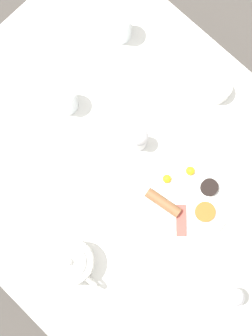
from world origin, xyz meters
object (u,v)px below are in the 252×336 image
Objects in this scene: knife_by_plate at (15,165)px; teacup_with_saucer_left at (216,90)px; teapot_near at (72,262)px; water_glass_short at (120,25)px; water_glass_tall at (65,99)px; fork_spare at (53,21)px; salt_grinder at (140,139)px; pepper_grinder at (233,297)px; breakfast_plate at (185,196)px.

teacup_with_saucer_left is at bearing 154.56° from knife_by_plate.
water_glass_short is (-0.57, -0.38, 0.01)m from teapot_near.
water_glass_tall is 0.53× the size of knife_by_plate.
fork_spare is (0.11, -0.18, -0.05)m from water_glass_short.
salt_grinder is 0.54× the size of knife_by_plate.
breakfast_plate is at bearing -113.16° from pepper_grinder.
salt_grinder is (-0.02, -0.20, 0.04)m from breakfast_plate.
breakfast_plate reaches higher than fork_spare.
breakfast_plate is 1.82× the size of fork_spare.
water_glass_short is 0.59× the size of knife_by_plate.
water_glass_tall is (0.04, -0.43, 0.04)m from breakfast_plate.
fork_spare is (-0.16, -0.22, -0.05)m from water_glass_tall.
breakfast_plate is at bearing 123.51° from knife_by_plate.
fork_spare is at bearing -100.47° from breakfast_plate.
knife_by_plate is at bearing 7.40° from water_glass_short.
teacup_with_saucer_left is at bearing 168.26° from salt_grinder.
water_glass_short is at bearing -114.92° from pepper_grinder.
pepper_grinder is 0.70m from knife_by_plate.
salt_grinder is at bearing -106.49° from pepper_grinder.
pepper_grinder is (0.40, 0.41, 0.03)m from teacup_with_saucer_left.
breakfast_plate is 0.43m from water_glass_tall.
pepper_grinder is at bearing 45.49° from teacup_with_saucer_left.
pepper_grinder reaches higher than water_glass_tall.
water_glass_short is at bearing -79.78° from teacup_with_saucer_left.
teacup_with_saucer_left is (-0.29, -0.14, 0.01)m from breakfast_plate.
water_glass_short is (-0.27, -0.04, 0.01)m from water_glass_tall.
teapot_near is 1.28× the size of teacup_with_saucer_left.
salt_grinder reaches higher than knife_by_plate.
teacup_with_saucer_left is 0.44m from water_glass_tall.
salt_grinder is (0.27, -0.06, 0.03)m from teacup_with_saucer_left.
pepper_grinder is (0.12, 0.27, 0.04)m from breakfast_plate.
breakfast_plate is at bearing 95.16° from water_glass_tall.
breakfast_plate is 0.20m from salt_grinder.
knife_by_plate is (0.50, 0.06, -0.05)m from water_glass_short.
teacup_with_saucer_left is at bearing 108.42° from fork_spare.
pepper_grinder is at bearing 66.84° from breakfast_plate.
water_glass_tall is at bearing -174.37° from knife_by_plate.
teacup_with_saucer_left is 1.56× the size of water_glass_tall.
water_glass_tall is (0.33, -0.29, 0.03)m from teacup_with_saucer_left.
pepper_grinder is 0.54× the size of knife_by_plate.
pepper_grinder is at bearing -147.74° from teapot_near.
teacup_with_saucer_left is at bearing 100.22° from water_glass_short.
teapot_near is at bearing 15.49° from salt_grinder.
teacup_with_saucer_left is 0.54m from fork_spare.
water_glass_short reaches higher than salt_grinder.
salt_grinder is at bearing -11.74° from teacup_with_saucer_left.
teacup_with_saucer_left is 0.27m from salt_grinder.
water_glass_short is at bearing -126.87° from salt_grinder.
water_glass_tall is at bearing 8.91° from water_glass_short.
teapot_near is at bearing 33.30° from water_glass_short.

